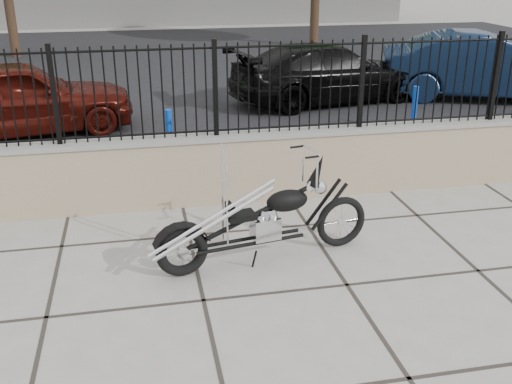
{
  "coord_description": "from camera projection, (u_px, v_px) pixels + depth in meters",
  "views": [
    {
      "loc": [
        -2.0,
        -5.12,
        3.23
      ],
      "look_at": [
        -0.77,
        1.0,
        0.71
      ],
      "focal_mm": 42.0,
      "sensor_mm": 36.0,
      "label": 1
    }
  ],
  "objects": [
    {
      "name": "ground_plane",
      "position": [
        347.0,
        285.0,
        6.23
      ],
      "size": [
        90.0,
        90.0,
        0.0
      ],
      "primitive_type": "plane",
      "color": "#99968E",
      "rests_on": "ground"
    },
    {
      "name": "parking_lot",
      "position": [
        204.0,
        69.0,
        17.59
      ],
      "size": [
        30.0,
        30.0,
        0.0
      ],
      "primitive_type": "plane",
      "color": "black",
      "rests_on": "ground"
    },
    {
      "name": "retaining_wall",
      "position": [
        289.0,
        164.0,
        8.32
      ],
      "size": [
        14.0,
        0.36,
        0.96
      ],
      "primitive_type": "cube",
      "color": "gray",
      "rests_on": "ground_plane"
    },
    {
      "name": "iron_fence",
      "position": [
        290.0,
        87.0,
        7.92
      ],
      "size": [
        14.0,
        0.08,
        1.2
      ],
      "primitive_type": "cube",
      "color": "black",
      "rests_on": "retaining_wall"
    },
    {
      "name": "chopper_motorcycle",
      "position": [
        261.0,
        202.0,
        6.46
      ],
      "size": [
        2.41,
        0.82,
        1.42
      ],
      "primitive_type": null,
      "rotation": [
        0.0,
        0.0,
        0.17
      ],
      "color": "black",
      "rests_on": "ground_plane"
    },
    {
      "name": "car_red",
      "position": [
        18.0,
        98.0,
        11.09
      ],
      "size": [
        4.42,
        2.55,
        1.41
      ],
      "primitive_type": "imported",
      "rotation": [
        0.0,
        0.0,
        1.8
      ],
      "color": "#400E09",
      "rests_on": "parking_lot"
    },
    {
      "name": "car_black",
      "position": [
        328.0,
        73.0,
        13.59
      ],
      "size": [
        4.82,
        2.73,
        1.32
      ],
      "primitive_type": "imported",
      "rotation": [
        0.0,
        0.0,
        1.78
      ],
      "color": "black",
      "rests_on": "parking_lot"
    },
    {
      "name": "car_blue",
      "position": [
        483.0,
        66.0,
        13.84
      ],
      "size": [
        4.86,
        3.06,
        1.51
      ],
      "primitive_type": "imported",
      "rotation": [
        0.0,
        0.0,
        1.23
      ],
      "color": "#0E1D36",
      "rests_on": "parking_lot"
    },
    {
      "name": "bollard_a",
      "position": [
        170.0,
        137.0,
        9.65
      ],
      "size": [
        0.14,
        0.14,
        0.9
      ],
      "primitive_type": "cylinder",
      "rotation": [
        0.0,
        0.0,
        0.38
      ],
      "color": "#0D31C4",
      "rests_on": "ground_plane"
    },
    {
      "name": "bollard_b",
      "position": [
        414.0,
        109.0,
        11.43
      ],
      "size": [
        0.13,
        0.13,
        0.86
      ],
      "primitive_type": "cylinder",
      "rotation": [
        0.0,
        0.0,
        0.36
      ],
      "color": "blue",
      "rests_on": "ground_plane"
    }
  ]
}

